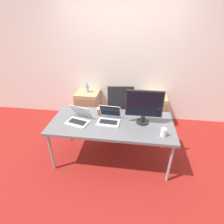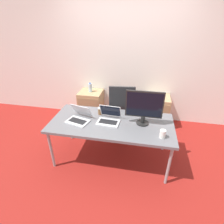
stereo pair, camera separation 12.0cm
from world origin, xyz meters
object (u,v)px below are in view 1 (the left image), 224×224
(cabinet_right, at_px, (153,110))
(coffee_cup_brown, at_px, (100,111))
(monitor, at_px, (144,106))
(coffee_cup_white, at_px, (163,132))
(water_bottle, at_px, (87,88))
(cabinet_left, at_px, (88,106))
(laptop_right, at_px, (79,118))
(office_chair, at_px, (120,116))
(laptop_left, at_px, (109,118))

(cabinet_right, distance_m, coffee_cup_brown, 1.44)
(monitor, height_order, coffee_cup_white, monitor)
(cabinet_right, xyz_separation_m, coffee_cup_brown, (-0.96, -0.98, 0.44))
(water_bottle, height_order, coffee_cup_brown, water_bottle)
(cabinet_left, xyz_separation_m, laptop_right, (0.20, -1.23, 0.43))
(monitor, relative_size, coffee_cup_white, 4.57)
(cabinet_left, height_order, laptop_right, laptop_right)
(cabinet_right, bearing_deg, coffee_cup_brown, -134.28)
(office_chair, distance_m, cabinet_left, 0.90)
(monitor, distance_m, coffee_cup_white, 0.45)
(cabinet_left, relative_size, coffee_cup_brown, 5.82)
(cabinet_left, relative_size, coffee_cup_white, 5.66)
(cabinet_left, distance_m, monitor, 1.75)
(laptop_right, distance_m, coffee_cup_brown, 0.37)
(cabinet_right, xyz_separation_m, water_bottle, (-1.43, 0.00, 0.42))
(office_chair, relative_size, monitor, 2.05)
(office_chair, xyz_separation_m, laptop_left, (-0.10, -0.68, 0.35))
(water_bottle, distance_m, coffee_cup_white, 2.02)
(cabinet_right, bearing_deg, cabinet_left, 180.00)
(laptop_left, bearing_deg, coffee_cup_brown, 133.35)
(laptop_right, height_order, coffee_cup_brown, laptop_right)
(water_bottle, bearing_deg, cabinet_left, -90.00)
(cabinet_right, bearing_deg, coffee_cup_white, -90.47)
(office_chair, height_order, coffee_cup_white, office_chair)
(water_bottle, distance_m, coffee_cup_brown, 1.09)
(water_bottle, height_order, monitor, monitor)
(cabinet_left, bearing_deg, cabinet_right, 0.00)
(office_chair, relative_size, cabinet_right, 1.66)
(cabinet_left, distance_m, coffee_cup_white, 2.07)
(laptop_right, distance_m, coffee_cup_white, 1.24)
(laptop_right, xyz_separation_m, monitor, (0.95, 0.09, 0.23))
(cabinet_left, height_order, water_bottle, water_bottle)
(laptop_left, xyz_separation_m, coffee_cup_brown, (-0.18, 0.19, 0.01))
(cabinet_left, bearing_deg, laptop_right, -80.73)
(office_chair, bearing_deg, laptop_left, -98.54)
(office_chair, height_order, laptop_left, office_chair)
(cabinet_right, distance_m, laptop_left, 1.47)
(office_chair, xyz_separation_m, cabinet_left, (-0.76, 0.49, -0.08))
(cabinet_right, height_order, laptop_right, laptop_right)
(cabinet_left, distance_m, laptop_right, 1.32)
(water_bottle, xyz_separation_m, laptop_left, (0.65, -1.17, 0.01))
(laptop_left, height_order, laptop_right, laptop_left)
(coffee_cup_brown, bearing_deg, cabinet_left, 115.79)
(coffee_cup_white, distance_m, coffee_cup_brown, 1.05)
(office_chair, bearing_deg, cabinet_right, 35.88)
(office_chair, xyz_separation_m, coffee_cup_white, (0.66, -0.95, 0.36))
(cabinet_right, height_order, water_bottle, water_bottle)
(monitor, height_order, coffee_cup_brown, monitor)
(office_chair, xyz_separation_m, coffee_cup_brown, (-0.28, -0.49, 0.36))
(office_chair, distance_m, coffee_cup_brown, 0.67)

